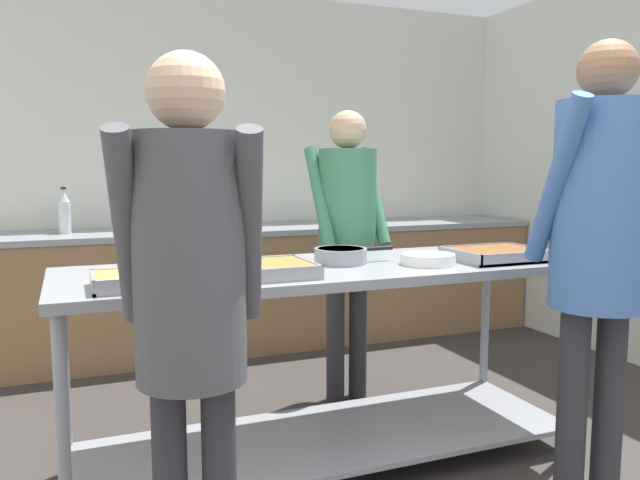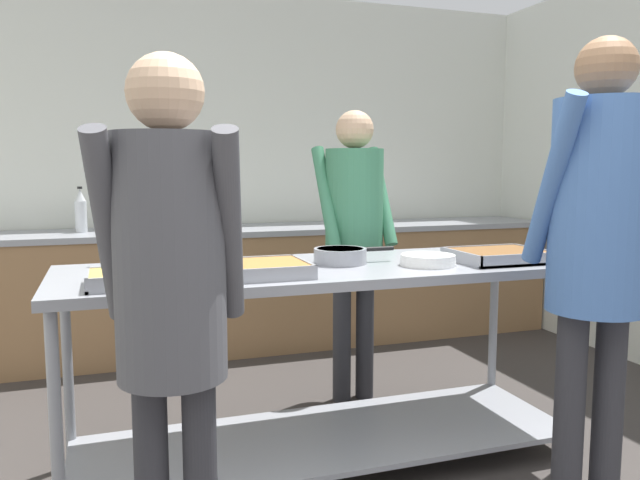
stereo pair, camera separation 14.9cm
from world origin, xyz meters
name	(u,v)px [view 2 (the right image)]	position (x,y,z in m)	size (l,w,h in m)	color
wall_rear	(225,168)	(0.00, 3.79, 1.33)	(5.11, 0.06, 2.65)	silver
back_counter	(236,288)	(0.00, 3.42, 0.45)	(4.95, 0.65, 0.89)	olive
serving_counter	(327,331)	(0.02, 1.47, 0.61)	(2.27, 0.77, 0.90)	gray
serving_tray_vegetables	(144,278)	(-0.76, 1.26, 0.93)	(0.39, 0.26, 0.05)	gray
serving_tray_greens	(257,269)	(-0.33, 1.32, 0.93)	(0.40, 0.33, 0.05)	gray
sauce_pan	(341,255)	(0.09, 1.50, 0.94)	(0.37, 0.23, 0.07)	gray
plate_stack	(428,260)	(0.43, 1.33, 0.93)	(0.24, 0.24, 0.05)	white
serving_tray_roast	(499,256)	(0.80, 1.33, 0.93)	(0.41, 0.33, 0.05)	gray
guest_serving_left	(171,278)	(-0.72, 0.69, 1.02)	(0.46, 0.39, 1.63)	#2D2D33
guest_serving_right	(598,230)	(0.77, 0.71, 1.11)	(0.49, 0.41, 1.77)	#2D2D33
cook_behind_counter	(354,223)	(0.43, 2.17, 1.02)	(0.43, 0.34, 1.64)	#2D2D33
water_bottle	(81,211)	(-1.05, 3.45, 1.03)	(0.08, 0.08, 0.31)	silver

